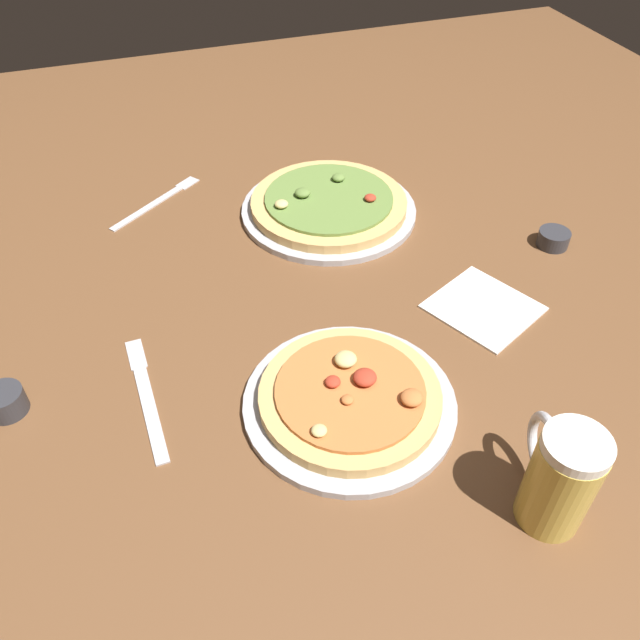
{
  "coord_description": "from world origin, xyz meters",
  "views": [
    {
      "loc": [
        -0.23,
        -0.66,
        0.68
      ],
      "look_at": [
        0.0,
        0.0,
        0.02
      ],
      "focal_mm": 35.78,
      "sensor_mm": 36.0,
      "label": 1
    }
  ],
  "objects_px": {
    "pizza_plate_near": "(350,398)",
    "ramekin_sauce": "(553,239)",
    "beer_mug_dark": "(560,477)",
    "pizza_plate_far": "(329,205)",
    "napkin_folded": "(483,307)",
    "knife_right": "(146,395)",
    "fork_left": "(158,201)",
    "ramekin_butter": "(5,402)"
  },
  "relations": [
    {
      "from": "ramekin_sauce",
      "to": "knife_right",
      "type": "distance_m",
      "value": 0.74
    },
    {
      "from": "ramekin_sauce",
      "to": "knife_right",
      "type": "height_order",
      "value": "ramekin_sauce"
    },
    {
      "from": "pizza_plate_near",
      "to": "ramekin_sauce",
      "type": "distance_m",
      "value": 0.52
    },
    {
      "from": "ramekin_butter",
      "to": "knife_right",
      "type": "distance_m",
      "value": 0.18
    },
    {
      "from": "ramekin_sauce",
      "to": "knife_right",
      "type": "bearing_deg",
      "value": -170.63
    },
    {
      "from": "ramekin_butter",
      "to": "fork_left",
      "type": "relative_size",
      "value": 0.29
    },
    {
      "from": "ramekin_sauce",
      "to": "fork_left",
      "type": "height_order",
      "value": "ramekin_sauce"
    },
    {
      "from": "pizza_plate_near",
      "to": "napkin_folded",
      "type": "relative_size",
      "value": 1.94
    },
    {
      "from": "ramekin_butter",
      "to": "pizza_plate_near",
      "type": "bearing_deg",
      "value": -17.97
    },
    {
      "from": "beer_mug_dark",
      "to": "ramekin_sauce",
      "type": "distance_m",
      "value": 0.55
    },
    {
      "from": "pizza_plate_near",
      "to": "fork_left",
      "type": "relative_size",
      "value": 1.52
    },
    {
      "from": "pizza_plate_far",
      "to": "fork_left",
      "type": "bearing_deg",
      "value": 154.82
    },
    {
      "from": "pizza_plate_near",
      "to": "ramekin_sauce",
      "type": "height_order",
      "value": "pizza_plate_near"
    },
    {
      "from": "pizza_plate_near",
      "to": "knife_right",
      "type": "bearing_deg",
      "value": 157.74
    },
    {
      "from": "pizza_plate_far",
      "to": "ramekin_sauce",
      "type": "bearing_deg",
      "value": -33.29
    },
    {
      "from": "pizza_plate_far",
      "to": "fork_left",
      "type": "distance_m",
      "value": 0.33
    },
    {
      "from": "napkin_folded",
      "to": "ramekin_butter",
      "type": "bearing_deg",
      "value": 177.95
    },
    {
      "from": "fork_left",
      "to": "ramekin_butter",
      "type": "bearing_deg",
      "value": -120.52
    },
    {
      "from": "fork_left",
      "to": "pizza_plate_near",
      "type": "bearing_deg",
      "value": -73.72
    },
    {
      "from": "ramekin_sauce",
      "to": "fork_left",
      "type": "relative_size",
      "value": 0.29
    },
    {
      "from": "beer_mug_dark",
      "to": "knife_right",
      "type": "bearing_deg",
      "value": 142.13
    },
    {
      "from": "fork_left",
      "to": "knife_right",
      "type": "bearing_deg",
      "value": -100.08
    },
    {
      "from": "pizza_plate_far",
      "to": "pizza_plate_near",
      "type": "bearing_deg",
      "value": -105.85
    },
    {
      "from": "ramekin_sauce",
      "to": "napkin_folded",
      "type": "xyz_separation_m",
      "value": [
        -0.2,
        -0.11,
        -0.01
      ]
    },
    {
      "from": "ramekin_sauce",
      "to": "knife_right",
      "type": "xyz_separation_m",
      "value": [
        -0.73,
        -0.12,
        -0.01
      ]
    },
    {
      "from": "napkin_folded",
      "to": "knife_right",
      "type": "xyz_separation_m",
      "value": [
        -0.53,
        -0.01,
        -0.0
      ]
    },
    {
      "from": "ramekin_butter",
      "to": "knife_right",
      "type": "xyz_separation_m",
      "value": [
        0.18,
        -0.04,
        -0.01
      ]
    },
    {
      "from": "pizza_plate_near",
      "to": "fork_left",
      "type": "distance_m",
      "value": 0.62
    },
    {
      "from": "ramekin_butter",
      "to": "fork_left",
      "type": "distance_m",
      "value": 0.52
    },
    {
      "from": "beer_mug_dark",
      "to": "napkin_folded",
      "type": "distance_m",
      "value": 0.36
    },
    {
      "from": "knife_right",
      "to": "napkin_folded",
      "type": "bearing_deg",
      "value": 1.15
    },
    {
      "from": "knife_right",
      "to": "pizza_plate_far",
      "type": "bearing_deg",
      "value": 41.65
    },
    {
      "from": "fork_left",
      "to": "ramekin_sauce",
      "type": "bearing_deg",
      "value": -29.65
    },
    {
      "from": "knife_right",
      "to": "fork_left",
      "type": "bearing_deg",
      "value": 79.92
    },
    {
      "from": "pizza_plate_far",
      "to": "napkin_folded",
      "type": "xyz_separation_m",
      "value": [
        0.14,
        -0.33,
        -0.01
      ]
    },
    {
      "from": "napkin_folded",
      "to": "beer_mug_dark",
      "type": "bearing_deg",
      "value": -107.85
    },
    {
      "from": "ramekin_sauce",
      "to": "pizza_plate_far",
      "type": "bearing_deg",
      "value": 146.71
    },
    {
      "from": "knife_right",
      "to": "beer_mug_dark",
      "type": "bearing_deg",
      "value": -37.87
    },
    {
      "from": "ramekin_sauce",
      "to": "napkin_folded",
      "type": "relative_size",
      "value": 0.37
    },
    {
      "from": "napkin_folded",
      "to": "fork_left",
      "type": "relative_size",
      "value": 0.78
    },
    {
      "from": "beer_mug_dark",
      "to": "fork_left",
      "type": "bearing_deg",
      "value": 112.36
    },
    {
      "from": "fork_left",
      "to": "napkin_folded",
      "type": "bearing_deg",
      "value": -46.99
    }
  ]
}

